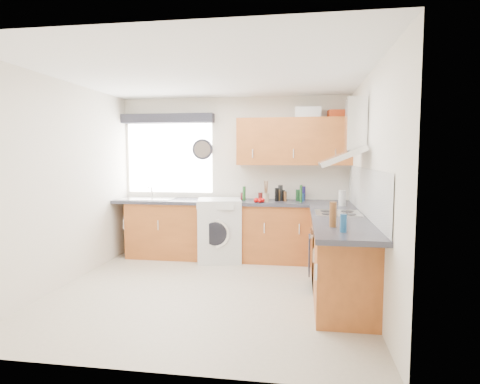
% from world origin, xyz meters
% --- Properties ---
extents(ground_plane, '(3.60, 3.60, 0.00)m').
position_xyz_m(ground_plane, '(0.00, 0.00, 0.00)').
color(ground_plane, beige).
extents(ceiling, '(3.60, 3.60, 0.02)m').
position_xyz_m(ceiling, '(0.00, 0.00, 2.50)').
color(ceiling, white).
rests_on(ceiling, wall_back).
extents(wall_back, '(3.60, 0.02, 2.50)m').
position_xyz_m(wall_back, '(0.00, 1.80, 1.25)').
color(wall_back, silver).
rests_on(wall_back, ground_plane).
extents(wall_front, '(3.60, 0.02, 2.50)m').
position_xyz_m(wall_front, '(0.00, -1.80, 1.25)').
color(wall_front, silver).
rests_on(wall_front, ground_plane).
extents(wall_left, '(0.02, 3.60, 2.50)m').
position_xyz_m(wall_left, '(-1.80, 0.00, 1.25)').
color(wall_left, silver).
rests_on(wall_left, ground_plane).
extents(wall_right, '(0.02, 3.60, 2.50)m').
position_xyz_m(wall_right, '(1.80, 0.00, 1.25)').
color(wall_right, silver).
rests_on(wall_right, ground_plane).
extents(window, '(1.40, 0.02, 1.10)m').
position_xyz_m(window, '(-1.05, 1.79, 1.55)').
color(window, silver).
rests_on(window, wall_back).
extents(window_blind, '(1.50, 0.18, 0.14)m').
position_xyz_m(window_blind, '(-1.05, 1.70, 2.18)').
color(window_blind, '#22222A').
rests_on(window_blind, wall_back).
extents(splashback, '(0.01, 3.00, 0.54)m').
position_xyz_m(splashback, '(1.79, 0.30, 1.18)').
color(splashback, white).
rests_on(splashback, wall_right).
extents(base_cab_back, '(3.00, 0.58, 0.86)m').
position_xyz_m(base_cab_back, '(-0.10, 1.51, 0.43)').
color(base_cab_back, '#964B1E').
rests_on(base_cab_back, ground_plane).
extents(base_cab_corner, '(0.60, 0.60, 0.86)m').
position_xyz_m(base_cab_corner, '(1.50, 1.50, 0.43)').
color(base_cab_corner, '#964B1E').
rests_on(base_cab_corner, ground_plane).
extents(base_cab_right, '(0.58, 2.10, 0.86)m').
position_xyz_m(base_cab_right, '(1.51, 0.15, 0.43)').
color(base_cab_right, '#964B1E').
rests_on(base_cab_right, ground_plane).
extents(worktop_back, '(3.60, 0.62, 0.05)m').
position_xyz_m(worktop_back, '(0.00, 1.50, 0.89)').
color(worktop_back, '#2B2B34').
rests_on(worktop_back, base_cab_back).
extents(worktop_right, '(0.62, 2.42, 0.05)m').
position_xyz_m(worktop_right, '(1.50, 0.00, 0.89)').
color(worktop_right, '#2B2B34').
rests_on(worktop_right, base_cab_right).
extents(sink, '(0.84, 0.46, 0.10)m').
position_xyz_m(sink, '(-1.33, 1.50, 0.95)').
color(sink, silver).
rests_on(sink, worktop_back).
extents(oven, '(0.56, 0.58, 0.85)m').
position_xyz_m(oven, '(1.50, 0.30, 0.42)').
color(oven, black).
rests_on(oven, ground_plane).
extents(hob_plate, '(0.52, 0.52, 0.01)m').
position_xyz_m(hob_plate, '(1.50, 0.30, 0.92)').
color(hob_plate, silver).
rests_on(hob_plate, worktop_right).
extents(extractor_hood, '(0.52, 0.78, 0.66)m').
position_xyz_m(extractor_hood, '(1.60, 0.30, 1.77)').
color(extractor_hood, silver).
rests_on(extractor_hood, wall_right).
extents(upper_cabinets, '(1.70, 0.35, 0.70)m').
position_xyz_m(upper_cabinets, '(0.95, 1.62, 1.80)').
color(upper_cabinets, '#964B1E').
rests_on(upper_cabinets, wall_back).
extents(washing_machine, '(0.75, 0.74, 0.94)m').
position_xyz_m(washing_machine, '(-0.15, 1.40, 0.47)').
color(washing_machine, silver).
rests_on(washing_machine, ground_plane).
extents(wall_clock, '(0.33, 0.04, 0.33)m').
position_xyz_m(wall_clock, '(-0.50, 1.76, 1.69)').
color(wall_clock, '#22222A').
rests_on(wall_clock, wall_back).
extents(casserole, '(0.38, 0.27, 0.16)m').
position_xyz_m(casserole, '(1.15, 1.68, 2.23)').
color(casserole, silver).
rests_on(casserole, upper_cabinets).
extents(storage_box, '(0.28, 0.24, 0.12)m').
position_xyz_m(storage_box, '(1.58, 1.72, 2.21)').
color(storage_box, '#CB4119').
rests_on(storage_box, upper_cabinets).
extents(utensil_pot, '(0.11, 0.11, 0.13)m').
position_xyz_m(utensil_pot, '(0.56, 1.35, 0.97)').
color(utensil_pot, gray).
rests_on(utensil_pot, worktop_back).
extents(kitchen_roll, '(0.12, 0.12, 0.21)m').
position_xyz_m(kitchen_roll, '(1.62, 1.05, 1.02)').
color(kitchen_roll, silver).
rests_on(kitchen_roll, worktop_right).
extents(tomato_cluster, '(0.15, 0.15, 0.06)m').
position_xyz_m(tomato_cluster, '(0.46, 1.30, 0.94)').
color(tomato_cluster, '#B40505').
rests_on(tomato_cluster, worktop_back).
extents(jar_0, '(0.07, 0.07, 0.24)m').
position_xyz_m(jar_0, '(0.76, 1.60, 1.03)').
color(jar_0, black).
rests_on(jar_0, worktop_back).
extents(jar_1, '(0.07, 0.07, 0.11)m').
position_xyz_m(jar_1, '(0.44, 1.67, 0.96)').
color(jar_1, maroon).
rests_on(jar_1, worktop_back).
extents(jar_2, '(0.06, 0.06, 0.11)m').
position_xyz_m(jar_2, '(0.18, 1.58, 0.97)').
color(jar_2, '#551218').
rests_on(jar_2, worktop_back).
extents(jar_3, '(0.07, 0.07, 0.21)m').
position_xyz_m(jar_3, '(1.10, 1.69, 1.02)').
color(jar_3, '#1A164D').
rests_on(jar_3, worktop_back).
extents(jar_4, '(0.06, 0.06, 0.20)m').
position_xyz_m(jar_4, '(0.71, 1.49, 1.01)').
color(jar_4, black).
rests_on(jar_4, worktop_back).
extents(jar_5, '(0.04, 0.04, 0.26)m').
position_xyz_m(jar_5, '(1.07, 1.37, 1.04)').
color(jar_5, '#19471B').
rests_on(jar_5, worktop_back).
extents(jar_6, '(0.04, 0.04, 0.15)m').
position_xyz_m(jar_6, '(0.83, 1.49, 0.98)').
color(jar_6, brown).
rests_on(jar_6, worktop_back).
extents(jar_7, '(0.05, 0.05, 0.21)m').
position_xyz_m(jar_7, '(0.21, 1.53, 1.02)').
color(jar_7, '#1C4E1E').
rests_on(jar_7, worktop_back).
extents(jar_8, '(0.04, 0.04, 0.17)m').
position_xyz_m(jar_8, '(0.81, 1.54, 0.99)').
color(jar_8, black).
rests_on(jar_8, worktop_back).
extents(jar_9, '(0.08, 0.08, 0.17)m').
position_xyz_m(jar_9, '(0.72, 1.57, 0.99)').
color(jar_9, brown).
rests_on(jar_9, worktop_back).
extents(jar_10, '(0.07, 0.07, 0.12)m').
position_xyz_m(jar_10, '(1.08, 1.52, 0.97)').
color(jar_10, navy).
rests_on(jar_10, worktop_back).
extents(jar_11, '(0.07, 0.07, 0.17)m').
position_xyz_m(jar_11, '(1.02, 1.61, 0.99)').
color(jar_11, '#153B1A').
rests_on(jar_11, worktop_back).
extents(bottle_0, '(0.06, 0.06, 0.16)m').
position_xyz_m(bottle_0, '(1.45, -0.85, 0.99)').
color(bottle_0, navy).
rests_on(bottle_0, worktop_right).
extents(bottle_1, '(0.07, 0.07, 0.24)m').
position_xyz_m(bottle_1, '(1.37, -0.60, 1.03)').
color(bottle_1, brown).
rests_on(bottle_1, worktop_right).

